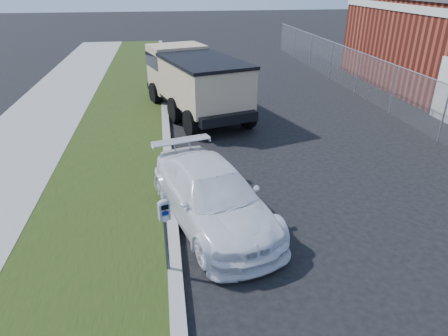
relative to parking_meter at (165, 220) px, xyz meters
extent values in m
plane|color=black|center=(2.71, 1.12, -1.15)|extent=(120.00, 120.00, 0.00)
cube|color=gray|center=(0.11, 3.12, -1.07)|extent=(0.25, 50.00, 0.15)
cube|color=black|center=(-1.49, 3.12, -1.08)|extent=(3.00, 50.00, 0.13)
plane|color=slate|center=(8.71, 8.12, -0.25)|extent=(0.00, 30.00, 30.00)
cylinder|color=#91969E|center=(8.71, 8.12, 0.65)|extent=(0.04, 30.00, 0.04)
cylinder|color=#91969E|center=(8.71, 5.12, -0.25)|extent=(0.06, 0.06, 1.80)
cylinder|color=#91969E|center=(8.71, 8.12, -0.25)|extent=(0.06, 0.06, 1.80)
cylinder|color=#91969E|center=(8.71, 11.12, -0.25)|extent=(0.06, 0.06, 1.80)
cylinder|color=#91969E|center=(8.71, 14.12, -0.25)|extent=(0.06, 0.06, 1.80)
cylinder|color=#91969E|center=(8.71, 17.12, -0.25)|extent=(0.06, 0.06, 1.80)
cylinder|color=#91969E|center=(8.71, 20.12, -0.25)|extent=(0.06, 0.06, 1.80)
cylinder|color=#91969E|center=(8.71, 23.12, -0.25)|extent=(0.06, 0.06, 1.80)
cube|color=silver|center=(10.19, 9.12, 2.45)|extent=(0.06, 14.00, 0.30)
cube|color=silver|center=(10.16, 7.12, -0.05)|extent=(0.08, 1.10, 2.20)
cylinder|color=#3F4247|center=(0.00, 0.00, -0.50)|extent=(0.08, 0.08, 1.02)
cube|color=gray|center=(0.00, 0.00, 0.18)|extent=(0.21, 0.17, 0.31)
ellipsoid|color=gray|center=(0.00, 0.00, 0.33)|extent=(0.22, 0.18, 0.12)
cube|color=black|center=(0.02, -0.06, 0.28)|extent=(0.12, 0.05, 0.08)
cube|color=navy|center=(0.02, -0.06, 0.17)|extent=(0.11, 0.04, 0.07)
cylinder|color=silver|center=(0.02, -0.06, 0.05)|extent=(0.11, 0.04, 0.11)
cube|color=#3F4247|center=(0.02, -0.06, 0.20)|extent=(0.04, 0.02, 0.05)
imported|color=white|center=(0.99, 1.67, -0.53)|extent=(2.80, 4.55, 1.23)
cube|color=black|center=(1.34, 9.01, -0.49)|extent=(3.57, 6.11, 0.32)
cube|color=tan|center=(0.74, 11.00, 0.26)|extent=(2.50, 2.17, 1.81)
cube|color=black|center=(0.74, 11.00, 0.62)|extent=(2.53, 2.19, 0.54)
cube|color=tan|center=(1.55, 8.31, 0.26)|extent=(3.17, 4.26, 1.45)
cube|color=black|center=(1.55, 8.31, 1.01)|extent=(3.28, 4.37, 0.11)
cube|color=black|center=(0.49, 11.82, -0.56)|extent=(2.12, 0.75, 0.27)
cylinder|color=black|center=(-0.23, 10.61, -0.69)|extent=(0.54, 0.95, 0.90)
cylinder|color=black|center=(1.76, 11.21, -0.69)|extent=(0.54, 0.95, 0.90)
cylinder|color=black|center=(0.47, 8.27, -0.69)|extent=(0.54, 0.95, 0.90)
cylinder|color=black|center=(2.46, 8.87, -0.69)|extent=(0.54, 0.95, 0.90)
cylinder|color=black|center=(0.94, 6.72, -0.69)|extent=(0.54, 0.95, 0.90)
cylinder|color=black|center=(2.93, 7.31, -0.69)|extent=(0.54, 0.95, 0.90)
camera|label=1|loc=(0.12, -5.62, 3.61)|focal=32.00mm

